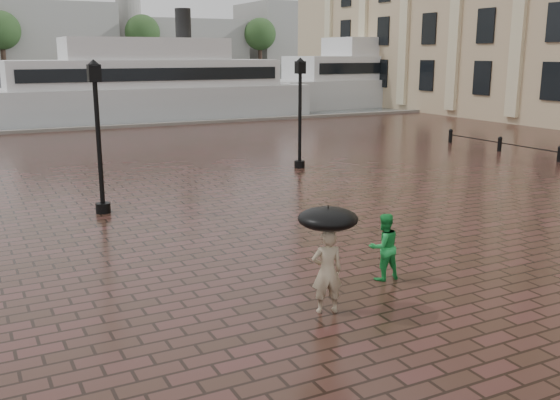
# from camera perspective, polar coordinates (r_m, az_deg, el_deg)

# --- Properties ---
(ground) EXTENTS (300.00, 300.00, 0.00)m
(ground) POSITION_cam_1_polar(r_m,az_deg,el_deg) (13.78, 19.43, -7.49)
(ground) COLOR #342017
(ground) RESTS_ON ground
(harbour_water) EXTENTS (240.00, 240.00, 0.00)m
(harbour_water) POSITION_cam_1_polar(r_m,az_deg,el_deg) (101.28, -22.02, 9.64)
(harbour_water) COLOR #4C585C
(harbour_water) RESTS_ON ground
(quay_edge) EXTENTS (80.00, 0.60, 0.30)m
(quay_edge) POSITION_cam_1_polar(r_m,az_deg,el_deg) (42.09, -13.91, 6.45)
(quay_edge) COLOR slate
(quay_edge) RESTS_ON ground
(distant_skyline) EXTENTS (102.50, 22.00, 33.00)m
(distant_skyline) POSITION_cam_1_polar(r_m,az_deg,el_deg) (168.95, -7.41, 14.75)
(distant_skyline) COLOR gray
(distant_skyline) RESTS_ON ground
(far_trees) EXTENTS (188.00, 8.00, 13.50)m
(far_trees) POSITION_cam_1_polar(r_m,az_deg,el_deg) (147.11, -24.16, 13.96)
(far_trees) COLOR #2D2119
(far_trees) RESTS_ON ground
(street_lamps) EXTENTS (15.44, 12.44, 4.40)m
(street_lamps) POSITION_cam_1_polar(r_m,az_deg,el_deg) (24.60, -16.42, 7.17)
(street_lamps) COLOR black
(street_lamps) RESTS_ON ground
(adult_pedestrian) EXTENTS (0.66, 0.52, 1.59)m
(adult_pedestrian) POSITION_cam_1_polar(r_m,az_deg,el_deg) (11.57, 4.32, -6.52)
(adult_pedestrian) COLOR tan
(adult_pedestrian) RESTS_ON ground
(child_pedestrian) EXTENTS (0.73, 0.58, 1.44)m
(child_pedestrian) POSITION_cam_1_polar(r_m,az_deg,el_deg) (13.38, 9.46, -4.24)
(child_pedestrian) COLOR green
(child_pedestrian) RESTS_ON ground
(ferry_near) EXTENTS (24.22, 5.92, 7.94)m
(ferry_near) POSITION_cam_1_polar(r_m,az_deg,el_deg) (47.46, -12.01, 10.16)
(ferry_near) COLOR silver
(ferry_near) RESTS_ON ground
(ferry_far) EXTENTS (25.78, 7.68, 8.35)m
(ferry_far) POSITION_cam_1_polar(r_m,az_deg,el_deg) (60.97, 9.86, 10.99)
(ferry_far) COLOR silver
(ferry_far) RESTS_ON ground
(umbrella) EXTENTS (1.10, 1.10, 1.11)m
(umbrella) POSITION_cam_1_polar(r_m,az_deg,el_deg) (11.27, 4.41, -1.72)
(umbrella) COLOR black
(umbrella) RESTS_ON ground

